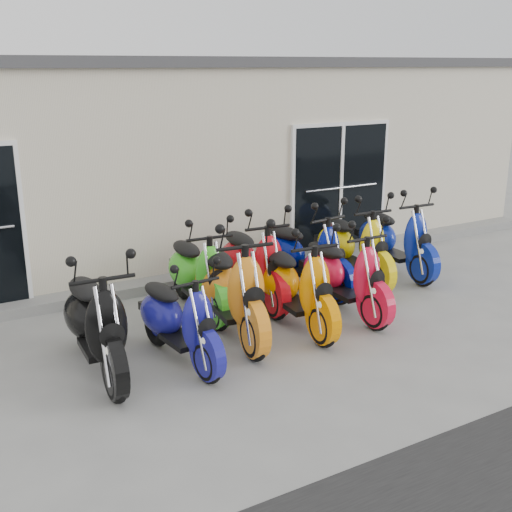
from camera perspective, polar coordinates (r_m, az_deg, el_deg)
The scene contains 15 objects.
ground at distance 8.47m, azimuth 2.05°, elevation -5.88°, with size 80.00×80.00×0.00m, color gray.
building at distance 12.63m, azimuth -10.70°, elevation 8.92°, with size 14.00×6.00×3.20m, color beige.
roof_cap at distance 12.52m, azimuth -11.13°, elevation 16.55°, with size 14.20×6.20×0.16m, color #3F3F42.
front_step at distance 10.10m, azimuth -4.06°, elevation -1.66°, with size 14.00×0.40×0.15m, color gray.
door_right at distance 11.27m, azimuth 7.46°, elevation 6.40°, with size 2.02×0.08×2.22m, color black.
scooter_front_black at distance 7.06m, azimuth -14.15°, elevation -4.53°, with size 0.75×2.05×1.51m, color black, non-canonical shape.
scooter_front_blue at distance 7.19m, azimuth -6.96°, elevation -4.58°, with size 0.65×1.79×1.32m, color navy, non-canonical shape.
scooter_front_orange_a at distance 7.77m, azimuth -2.34°, elevation -1.74°, with size 0.78×2.15×1.59m, color orange, non-canonical shape.
scooter_front_orange_b at distance 8.08m, azimuth 3.53°, elevation -1.55°, with size 0.71×1.97×1.45m, color orange, non-canonical shape.
scooter_front_red at distance 8.59m, azimuth 7.84°, elevation -0.63°, with size 0.70×1.94×1.43m, color red, non-canonical shape.
scooter_back_green at distance 8.56m, azimuth -5.22°, elevation -0.56°, with size 0.71×1.95×1.44m, color green, non-canonical shape.
scooter_back_red at distance 8.89m, azimuth -0.31°, elevation 0.33°, with size 0.73×2.02×1.49m, color red, non-canonical shape.
scooter_back_blue at distance 9.36m, azimuth 4.36°, elevation 1.07°, with size 0.73×2.00×1.47m, color #020E79, non-canonical shape.
scooter_back_yellow at distance 9.86m, azimuth 8.63°, elevation 1.78°, with size 0.73×2.01×1.48m, color yellow, non-canonical shape.
scooter_back_extra at distance 10.41m, azimuth 12.30°, elevation 2.36°, with size 0.73×2.01×1.48m, color #0D2195, non-canonical shape.
Camera 1 is at (-4.20, -6.60, 3.26)m, focal length 45.00 mm.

